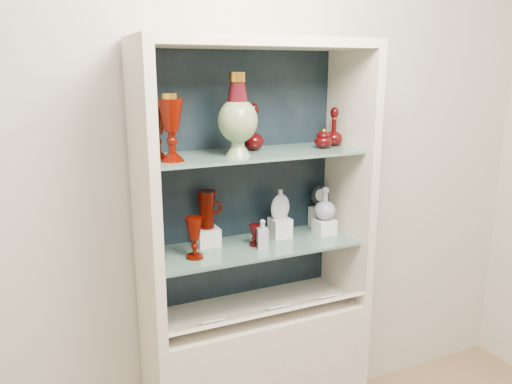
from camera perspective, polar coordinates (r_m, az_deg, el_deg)
name	(u,v)px	position (r m, az deg, el deg)	size (l,w,h in m)	color
wall_back	(237,161)	(2.33, -2.23, 3.57)	(3.50, 0.02, 2.80)	beige
cabinet_base	(256,380)	(2.54, 0.00, -20.67)	(1.00, 0.40, 0.75)	beige
cabinet_back_panel	(239,178)	(2.32, -1.94, 1.63)	(0.98, 0.02, 1.15)	black
cabinet_side_left	(145,198)	(2.01, -12.58, -0.67)	(0.04, 0.40, 1.15)	beige
cabinet_side_right	(349,177)	(2.39, 10.57, 1.73)	(0.04, 0.40, 1.15)	beige
cabinet_top_cap	(256,43)	(2.10, 0.00, 16.68)	(1.00, 0.40, 0.04)	beige
shelf_lower	(254,246)	(2.25, -0.21, -6.23)	(0.92, 0.34, 0.01)	slate
shelf_upper	(254,154)	(2.14, -0.22, 4.38)	(0.92, 0.34, 0.01)	slate
label_ledge	(266,312)	(2.25, 1.19, -13.60)	(0.92, 0.18, 0.01)	beige
label_card_0	(211,321)	(2.16, -5.14, -14.49)	(0.10, 0.07, 0.00)	white
label_card_1	(327,296)	(2.38, 8.10, -11.73)	(0.10, 0.07, 0.00)	white
label_card_2	(277,307)	(2.26, 2.40, -13.01)	(0.10, 0.07, 0.00)	white
pedestal_lamp_left	(157,131)	(2.03, -11.26, 6.87)	(0.08, 0.08, 0.22)	#4F0900
pedestal_lamp_right	(171,128)	(1.95, -9.65, 7.26)	(0.10, 0.10, 0.26)	#4F0900
enamel_urn	(238,115)	(2.03, -2.10, 8.81)	(0.16, 0.16, 0.34)	#0A4C20
ruby_decanter_a	(254,124)	(2.18, -0.28, 7.76)	(0.09, 0.09, 0.23)	#3B0506
ruby_decanter_b	(334,126)	(2.34, 8.91, 7.52)	(0.08, 0.08, 0.19)	#3B0506
lidded_bowl	(323,138)	(2.27, 7.69, 6.12)	(0.08, 0.08, 0.09)	#3B0506
cobalt_goblet	(156,240)	(2.10, -11.41, -5.35)	(0.07, 0.07, 0.17)	#020E41
ruby_goblet_tall	(194,238)	(2.09, -7.06, -5.23)	(0.07, 0.07, 0.18)	#4F0900
ruby_goblet_small	(255,235)	(2.23, -0.17, -4.93)	(0.05, 0.05, 0.10)	#3B0506
riser_ruby_pitcher	(207,236)	(2.25, -5.59, -5.08)	(0.10, 0.10, 0.08)	silver
ruby_pitcher	(207,210)	(2.21, -5.66, -2.02)	(0.13, 0.08, 0.17)	#4F0900
clear_square_bottle	(263,234)	(2.18, 0.76, -4.82)	(0.05, 0.05, 0.13)	#8F99A6
riser_flat_flask	(280,228)	(2.34, 2.76, -4.08)	(0.09, 0.09, 0.09)	silver
flat_flask	(280,204)	(2.31, 2.79, -1.33)	(0.10, 0.04, 0.14)	#AEB6C3
riser_clear_round_decanter	(324,226)	(2.41, 7.80, -3.92)	(0.09, 0.09, 0.07)	silver
clear_round_decanter	(325,204)	(2.38, 7.89, -1.36)	(0.10, 0.10, 0.15)	#8F99A6
riser_cameo_medallion	(319,217)	(2.51, 7.21, -2.86)	(0.08, 0.08, 0.10)	silver
cameo_medallion	(320,196)	(2.48, 7.29, -0.42)	(0.10, 0.04, 0.12)	black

